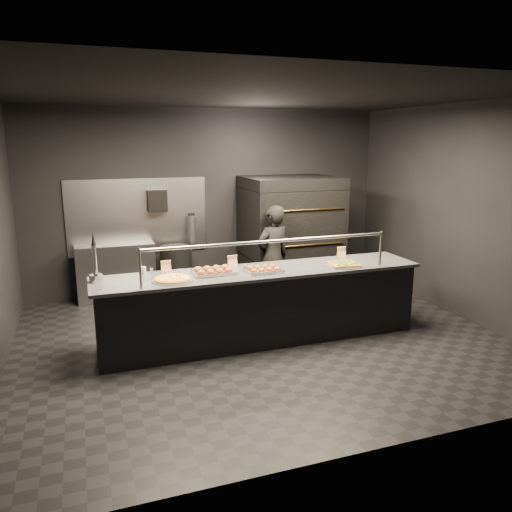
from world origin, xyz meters
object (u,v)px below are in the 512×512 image
(slider_tray_a, at_px, (213,271))
(service_counter, at_px, (261,305))
(beer_tap, at_px, (95,268))
(slider_tray_b, at_px, (264,269))
(trash_bin, at_px, (177,272))
(worker, at_px, (273,257))
(round_pizza, at_px, (173,279))
(square_pizza, at_px, (344,264))
(prep_shelf, at_px, (116,272))
(fire_extinguisher, at_px, (192,229))
(pizza_oven, at_px, (290,234))
(towel_dispenser, at_px, (157,201))

(slider_tray_a, bearing_deg, service_counter, -4.57)
(beer_tap, bearing_deg, slider_tray_b, -5.89)
(trash_bin, relative_size, worker, 0.54)
(round_pizza, distance_m, square_pizza, 2.18)
(prep_shelf, height_order, round_pizza, round_pizza)
(service_counter, bearing_deg, trash_bin, 107.56)
(fire_extinguisher, bearing_deg, slider_tray_a, -96.07)
(fire_extinguisher, distance_m, beer_tap, 2.78)
(beer_tap, height_order, round_pizza, beer_tap)
(prep_shelf, bearing_deg, fire_extinguisher, 3.66)
(service_counter, xyz_separation_m, round_pizza, (-1.12, -0.09, 0.47))
(service_counter, xyz_separation_m, worker, (0.60, 1.15, 0.32))
(slider_tray_a, bearing_deg, pizza_oven, 45.82)
(round_pizza, xyz_separation_m, slider_tray_b, (1.12, 0.02, 0.01))
(slider_tray_b, distance_m, square_pizza, 1.07)
(service_counter, height_order, slider_tray_b, service_counter)
(square_pizza, bearing_deg, worker, 109.60)
(round_pizza, distance_m, worker, 2.13)
(slider_tray_a, distance_m, trash_bin, 2.16)
(beer_tap, xyz_separation_m, round_pizza, (0.83, -0.22, -0.15))
(square_pizza, bearing_deg, slider_tray_b, 175.83)
(round_pizza, distance_m, slider_tray_b, 1.12)
(round_pizza, distance_m, slider_tray_a, 0.54)
(service_counter, bearing_deg, pizza_oven, 57.73)
(towel_dispenser, distance_m, slider_tray_b, 2.69)
(slider_tray_a, xyz_separation_m, trash_bin, (-0.08, 2.09, -0.53))
(service_counter, relative_size, pizza_oven, 2.15)
(fire_extinguisher, bearing_deg, pizza_oven, -17.89)
(slider_tray_b, distance_m, trash_bin, 2.37)
(fire_extinguisher, bearing_deg, square_pizza, -61.00)
(towel_dispenser, height_order, trash_bin, towel_dispenser)
(fire_extinguisher, height_order, worker, worker)
(fire_extinguisher, height_order, round_pizza, fire_extinguisher)
(pizza_oven, bearing_deg, slider_tray_b, -121.33)
(pizza_oven, height_order, round_pizza, pizza_oven)
(fire_extinguisher, distance_m, trash_bin, 0.77)
(slider_tray_b, xyz_separation_m, worker, (0.60, 1.22, -0.16))
(beer_tap, distance_m, round_pizza, 0.87)
(towel_dispenser, height_order, slider_tray_a, towel_dispenser)
(pizza_oven, xyz_separation_m, slider_tray_b, (-1.20, -1.97, -0.02))
(service_counter, bearing_deg, round_pizza, -175.15)
(prep_shelf, bearing_deg, slider_tray_b, -56.23)
(fire_extinguisher, height_order, beer_tap, beer_tap)
(prep_shelf, distance_m, fire_extinguisher, 1.39)
(trash_bin, xyz_separation_m, worker, (1.28, -0.99, 0.36))
(square_pizza, bearing_deg, pizza_oven, 86.18)
(pizza_oven, xyz_separation_m, round_pizza, (-2.32, -2.00, -0.03))
(pizza_oven, bearing_deg, prep_shelf, 171.46)
(beer_tap, height_order, worker, worker)
(slider_tray_a, height_order, slider_tray_b, slider_tray_a)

